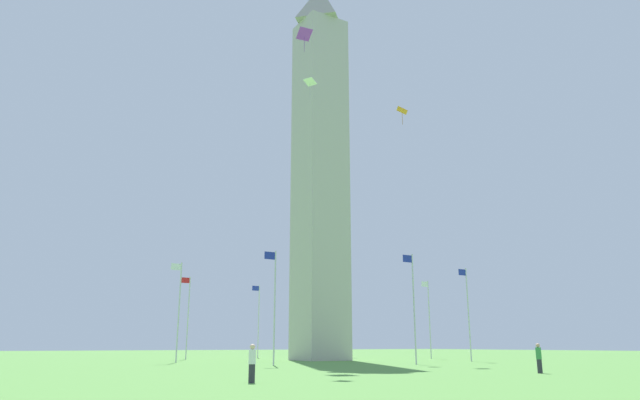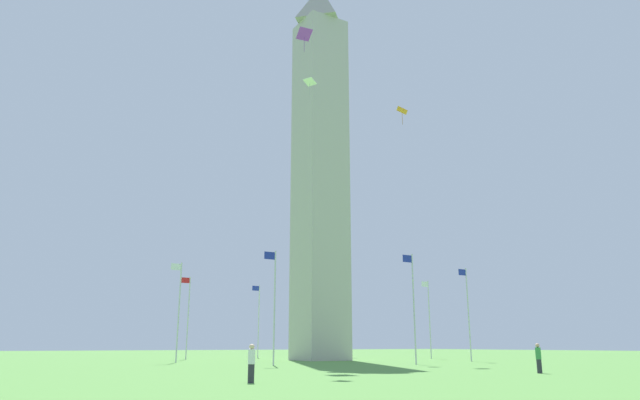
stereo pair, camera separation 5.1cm
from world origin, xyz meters
name	(u,v)px [view 1 (the left image)]	position (x,y,z in m)	size (l,w,h in m)	color
ground_plane	(320,360)	(0.00, 0.00, 0.00)	(260.00, 260.00, 0.00)	#548C3D
obelisk_monument	(320,158)	(0.00, 0.00, 23.07)	(5.08, 5.08, 46.14)	#B7B2A8
flagpole_n	(179,307)	(15.95, 0.00, 5.15)	(1.12, 0.14, 9.49)	silver
flagpole_ne	(274,302)	(11.29, 11.24, 5.15)	(1.12, 0.14, 9.49)	silver
flagpole_e	(413,303)	(0.05, 15.90, 5.15)	(1.12, 0.14, 9.49)	silver
flagpole_se	(468,310)	(-11.19, 11.24, 5.15)	(1.12, 0.14, 9.49)	silver
flagpole_s	(429,316)	(-15.85, 0.00, 5.15)	(1.12, 0.14, 9.49)	silver
flagpole_sw	(348,318)	(-11.19, -11.24, 5.15)	(1.12, 0.14, 9.49)	silver
flagpole_w	(258,318)	(0.05, -15.90, 5.15)	(1.12, 0.14, 9.49)	silver
flagpole_nw	(188,314)	(11.29, -11.24, 5.15)	(1.12, 0.14, 9.49)	silver
person_green_shirt	(539,358)	(3.79, 31.52, 0.86)	(0.32, 0.32, 1.73)	#2D2D38
person_white_shirt	(252,363)	(22.07, 30.72, 0.83)	(0.32, 0.32, 1.67)	#2D2D38
kite_orange_diamond	(402,111)	(-5.25, 9.01, 26.91)	(1.54, 1.58, 1.97)	orange
kite_white_diamond	(310,82)	(12.16, 18.62, 22.01)	(1.08, 1.11, 1.35)	white
kite_purple_diamond	(304,35)	(6.40, 7.40, 33.65)	(1.61, 1.44, 2.45)	purple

